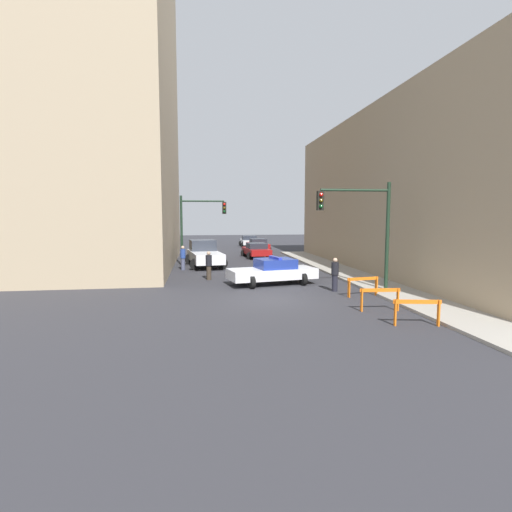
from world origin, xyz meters
TOP-DOWN VIEW (x-y plane):
  - ground_plane at (0.00, 0.00)m, footprint 120.00×120.00m
  - sidewalk_right at (6.20, 0.00)m, footprint 2.40×44.00m
  - building_corner_left at (-12.00, 14.00)m, footprint 14.00×20.00m
  - building_right at (13.40, 8.00)m, footprint 12.00×28.00m
  - traffic_light_near at (4.73, 1.18)m, footprint 3.64×0.35m
  - traffic_light_far at (-3.30, 13.25)m, footprint 3.44×0.35m
  - police_car at (0.80, 4.05)m, footprint 4.98×2.94m
  - white_truck at (-2.73, 12.52)m, footprint 3.10×5.62m
  - parked_car_near at (1.93, 17.96)m, footprint 2.51×4.44m
  - parked_car_mid at (3.07, 24.53)m, footprint 2.38×4.36m
  - parked_car_far at (2.92, 30.84)m, footprint 2.31×4.32m
  - pedestrian_crossing at (-2.59, 6.12)m, footprint 0.47×0.47m
  - pedestrian_corner at (-4.24, 10.64)m, footprint 0.44×0.44m
  - pedestrian_sidewalk at (3.46, 1.66)m, footprint 0.45×0.45m
  - barrier_front at (4.10, -4.71)m, footprint 1.58×0.44m
  - barrier_mid at (3.81, -2.54)m, footprint 1.60×0.28m
  - barrier_back at (4.30, 0.24)m, footprint 1.59×0.39m

SIDE VIEW (x-z plane):
  - ground_plane at x=0.00m, z-range 0.00..0.00m
  - sidewalk_right at x=6.20m, z-range 0.00..0.12m
  - barrier_front at x=4.10m, z-range 0.17..1.07m
  - barrier_mid at x=3.81m, z-range 0.17..1.07m
  - barrier_back at x=4.30m, z-range 0.17..1.07m
  - parked_car_near at x=1.93m, z-range 0.02..1.33m
  - parked_car_mid at x=3.07m, z-range 0.02..1.33m
  - parked_car_far at x=2.92m, z-range 0.02..1.33m
  - police_car at x=0.80m, z-range -0.04..1.48m
  - pedestrian_crossing at x=-2.59m, z-range 0.03..1.69m
  - pedestrian_corner at x=-4.24m, z-range 0.03..1.69m
  - pedestrian_sidewalk at x=3.46m, z-range 0.03..1.69m
  - white_truck at x=-2.73m, z-range -0.04..1.86m
  - traffic_light_far at x=-3.30m, z-range 0.80..6.00m
  - traffic_light_near at x=4.73m, z-range 0.93..6.13m
  - building_right at x=13.40m, z-range 0.00..10.54m
  - building_corner_left at x=-12.00m, z-range 0.00..25.83m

